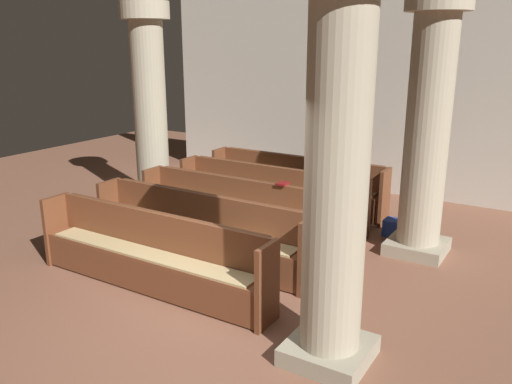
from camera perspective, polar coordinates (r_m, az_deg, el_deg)
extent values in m
plane|color=brown|center=(5.98, -6.18, -13.65)|extent=(19.20, 19.20, 0.00)
cube|color=beige|center=(10.67, 14.16, 11.82)|extent=(10.00, 0.16, 4.50)
cube|color=brown|center=(9.56, 4.27, 0.76)|extent=(3.28, 0.38, 0.05)
cube|color=brown|center=(9.64, 4.76, 2.49)|extent=(3.28, 0.04, 0.48)
cube|color=brown|center=(9.63, 4.92, 3.88)|extent=(3.15, 0.06, 0.02)
cube|color=brown|center=(10.39, -3.94, 2.21)|extent=(0.06, 0.44, 0.94)
cube|color=brown|center=(8.94, 13.83, -0.54)|extent=(0.06, 0.44, 0.94)
cube|color=brown|center=(9.47, 3.76, -0.76)|extent=(3.28, 0.03, 0.40)
cube|color=tan|center=(9.53, 4.22, 0.94)|extent=(3.02, 0.32, 0.03)
cube|color=brown|center=(8.74, 1.36, -0.65)|extent=(3.28, 0.38, 0.05)
cube|color=brown|center=(8.81, 1.92, 1.25)|extent=(3.28, 0.04, 0.48)
cube|color=brown|center=(8.80, 2.09, 2.76)|extent=(3.15, 0.06, 0.02)
cube|color=brown|center=(9.65, -7.25, 1.03)|extent=(0.06, 0.44, 0.94)
cube|color=brown|center=(8.06, 11.69, -2.21)|extent=(0.06, 0.44, 0.94)
cube|color=brown|center=(8.67, 0.77, -2.33)|extent=(3.28, 0.03, 0.40)
cube|color=tan|center=(8.72, 1.30, -0.47)|extent=(3.02, 0.32, 0.03)
cube|color=brown|center=(7.96, -2.14, -2.36)|extent=(3.28, 0.38, 0.05)
cube|color=brown|center=(8.02, -1.49, -0.25)|extent=(3.28, 0.04, 0.48)
cube|color=brown|center=(7.99, -1.32, 1.41)|extent=(3.15, 0.06, 0.02)
cube|color=brown|center=(8.95, -11.09, -0.35)|extent=(0.06, 0.44, 0.94)
cube|color=brown|center=(7.21, 9.03, -4.29)|extent=(0.06, 0.44, 0.94)
cube|color=brown|center=(7.90, -2.82, -4.21)|extent=(3.28, 0.03, 0.40)
cube|color=tan|center=(7.94, -2.22, -2.15)|extent=(3.02, 0.32, 0.03)
cube|color=brown|center=(7.23, -6.38, -4.40)|extent=(3.28, 0.38, 0.05)
cube|color=brown|center=(7.27, -5.63, -2.07)|extent=(3.28, 0.04, 0.48)
cube|color=brown|center=(7.23, -5.46, -0.24)|extent=(3.15, 0.06, 0.02)
cube|color=brown|center=(8.30, -15.56, -1.94)|extent=(0.06, 0.44, 0.94)
cube|color=brown|center=(6.39, 5.65, -6.89)|extent=(0.06, 0.44, 0.94)
cube|color=brown|center=(7.18, -7.18, -6.46)|extent=(3.28, 0.03, 0.40)
cube|color=tan|center=(7.20, -6.48, -4.19)|extent=(3.02, 0.32, 0.03)
cube|color=brown|center=(6.55, -11.57, -6.86)|extent=(3.28, 0.38, 0.05)
cube|color=brown|center=(6.57, -10.70, -4.28)|extent=(3.28, 0.05, 0.48)
cube|color=brown|center=(6.53, -10.53, -2.27)|extent=(3.15, 0.06, 0.02)
cube|color=brown|center=(7.72, -20.75, -3.78)|extent=(0.06, 0.44, 0.94)
cube|color=brown|center=(5.61, 1.25, -10.20)|extent=(0.06, 0.44, 0.94)
cube|color=brown|center=(6.53, -12.51, -9.13)|extent=(3.28, 0.03, 0.40)
cube|color=tan|center=(6.53, -11.70, -6.63)|extent=(3.02, 0.32, 0.03)
cube|color=#9F967E|center=(7.99, 17.11, -5.69)|extent=(0.81, 0.81, 0.18)
cylinder|color=#ADA389|center=(7.55, 18.15, 6.14)|extent=(0.60, 0.60, 3.15)
cube|color=#9F967E|center=(10.16, -10.96, -0.60)|extent=(0.81, 0.81, 0.18)
cylinder|color=#ADA389|center=(9.82, -11.48, 8.74)|extent=(0.60, 0.60, 3.15)
cylinder|color=#B6AB90|center=(9.76, -12.07, 18.82)|extent=(0.87, 0.87, 0.30)
cube|color=#9F967E|center=(5.31, 7.94, -16.75)|extent=(0.77, 0.77, 0.18)
cylinder|color=#ADA389|center=(4.63, 8.73, 0.85)|extent=(0.57, 0.57, 3.15)
cube|color=#411E13|center=(10.63, 8.41, -0.06)|extent=(0.45, 0.45, 0.06)
cube|color=#4C2316|center=(10.52, 8.51, 2.26)|extent=(0.28, 0.28, 0.95)
cube|color=#502518|center=(10.41, 8.63, 5.13)|extent=(0.48, 0.35, 0.15)
cube|color=maroon|center=(7.65, 2.93, 0.92)|extent=(0.15, 0.20, 0.03)
cube|color=navy|center=(8.53, 14.95, -3.81)|extent=(0.35, 0.26, 0.26)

